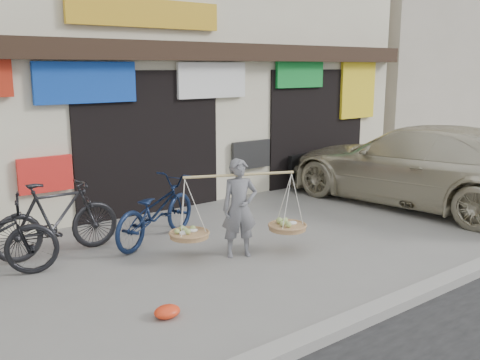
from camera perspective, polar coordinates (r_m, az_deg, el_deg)
ground at (r=7.76m, az=3.12°, el=-8.87°), size 70.00×70.00×0.00m
kerb at (r=6.48m, az=15.02°, el=-13.09°), size 70.00×0.25×0.12m
shophouse_block at (r=12.84m, az=-16.31°, el=14.58°), size 14.00×6.32×7.00m
neighbor_east at (r=22.11m, az=18.55°, el=12.51°), size 12.00×7.00×6.40m
street_vendor at (r=7.86m, az=-0.05°, el=-3.49°), size 1.94×1.14×1.46m
bike_1 at (r=8.38m, az=-18.95°, el=-3.89°), size 1.89×0.56×1.13m
bike_2 at (r=8.65m, az=-9.00°, el=-3.22°), size 2.06×1.44×1.03m
suv at (r=11.42m, az=18.40°, el=1.55°), size 2.93×5.85×1.63m
red_bag at (r=6.23m, az=-7.78°, el=-13.74°), size 0.31×0.25×0.14m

